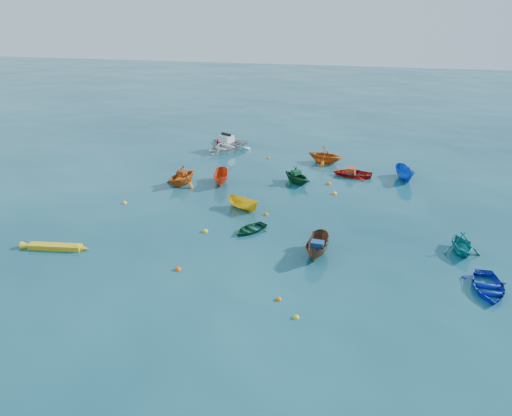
# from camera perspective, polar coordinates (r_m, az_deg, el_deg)

# --- Properties ---
(ground) EXTENTS (160.00, 160.00, 0.00)m
(ground) POSITION_cam_1_polar(r_m,az_deg,el_deg) (29.66, -1.95, -4.50)
(ground) COLOR #093646
(ground) RESTS_ON ground
(sampan_brown_mid) EXTENTS (1.47, 3.17, 1.18)m
(sampan_brown_mid) POSITION_cam_1_polar(r_m,az_deg,el_deg) (29.04, 7.00, -5.33)
(sampan_brown_mid) COLOR #57341F
(sampan_brown_mid) RESTS_ON ground
(dinghy_blue_se) EXTENTS (2.34, 3.22, 0.66)m
(dinghy_blue_se) POSITION_cam_1_polar(r_m,az_deg,el_deg) (28.18, 24.92, -8.56)
(dinghy_blue_se) COLOR #0D23AC
(dinghy_blue_se) RESTS_ON ground
(dinghy_orange_w) EXTENTS (3.56, 3.81, 1.62)m
(dinghy_orange_w) POSITION_cam_1_polar(r_m,az_deg,el_deg) (39.64, -8.42, 2.71)
(dinghy_orange_w) COLOR #C65A12
(dinghy_orange_w) RESTS_ON ground
(sampan_yellow_mid) EXTENTS (2.72, 2.00, 0.99)m
(sampan_yellow_mid) POSITION_cam_1_polar(r_m,az_deg,el_deg) (34.70, -1.44, -0.14)
(sampan_yellow_mid) COLOR yellow
(sampan_yellow_mid) RESTS_ON ground
(dinghy_green_e) EXTENTS (2.76, 2.91, 0.49)m
(dinghy_green_e) POSITION_cam_1_polar(r_m,az_deg,el_deg) (31.55, -0.68, -2.67)
(dinghy_green_e) COLOR #104825
(dinghy_green_e) RESTS_ON ground
(dinghy_cyan_se) EXTENTS (2.56, 2.84, 1.33)m
(dinghy_cyan_se) POSITION_cam_1_polar(r_m,az_deg,el_deg) (31.42, 22.32, -4.71)
(dinghy_cyan_se) COLOR teal
(dinghy_cyan_se) RESTS_ON ground
(sampan_orange_n) EXTENTS (1.63, 3.09, 1.13)m
(sampan_orange_n) POSITION_cam_1_polar(r_m,az_deg,el_deg) (39.54, -3.96, 2.86)
(sampan_orange_n) COLOR red
(sampan_orange_n) RESTS_ON ground
(dinghy_green_n) EXTENTS (3.59, 3.55, 1.43)m
(dinghy_green_n) POSITION_cam_1_polar(r_m,az_deg,el_deg) (39.57, 4.64, 2.85)
(dinghy_green_n) COLOR #114922
(dinghy_green_n) RESTS_ON ground
(dinghy_red_ne) EXTENTS (3.38, 2.57, 0.66)m
(dinghy_red_ne) POSITION_cam_1_polar(r_m,az_deg,el_deg) (41.77, 10.92, 3.63)
(dinghy_red_ne) COLOR red
(dinghy_red_ne) RESTS_ON ground
(sampan_blue_far) EXTENTS (1.78, 3.15, 1.15)m
(sampan_blue_far) POSITION_cam_1_polar(r_m,az_deg,el_deg) (41.97, 16.56, 3.15)
(sampan_blue_far) COLOR #0E4AB7
(sampan_blue_far) RESTS_ON ground
(dinghy_red_far) EXTENTS (2.50, 3.19, 0.60)m
(dinghy_red_far) POSITION_cam_1_polar(r_m,az_deg,el_deg) (50.24, -3.82, 7.40)
(dinghy_red_far) COLOR #A00D1A
(dinghy_red_far) RESTS_ON ground
(dinghy_orange_far) EXTENTS (3.72, 3.42, 1.64)m
(dinghy_orange_far) POSITION_cam_1_polar(r_m,az_deg,el_deg) (44.66, 7.89, 5.15)
(dinghy_orange_far) COLOR #C85A12
(dinghy_orange_far) RESTS_ON ground
(kayak_yellow) EXTENTS (3.88, 0.99, 0.39)m
(kayak_yellow) POSITION_cam_1_polar(r_m,az_deg,el_deg) (31.75, -21.95, -4.35)
(kayak_yellow) COLOR gold
(kayak_yellow) RESTS_ON ground
(motorboat_white) EXTENTS (5.19, 5.75, 1.58)m
(motorboat_white) POSITION_cam_1_polar(r_m,az_deg,el_deg) (47.96, -3.38, 6.63)
(motorboat_white) COLOR silver
(motorboat_white) RESTS_ON ground
(tarp_blue_a) EXTENTS (0.77, 0.61, 0.35)m
(tarp_blue_a) POSITION_cam_1_polar(r_m,az_deg,el_deg) (28.55, 7.02, -4.13)
(tarp_blue_a) COLOR navy
(tarp_blue_a) RESTS_ON sampan_brown_mid
(tarp_orange_a) EXTENTS (0.79, 0.70, 0.32)m
(tarp_orange_a) POSITION_cam_1_polar(r_m,az_deg,el_deg) (39.35, -8.46, 4.05)
(tarp_orange_a) COLOR #AF3B12
(tarp_orange_a) RESTS_ON dinghy_orange_w
(tarp_green_b) EXTENTS (0.83, 0.85, 0.33)m
(tarp_green_b) POSITION_cam_1_polar(r_m,az_deg,el_deg) (39.34, 4.58, 4.09)
(tarp_green_b) COLOR #134C25
(tarp_green_b) RESTS_ON dinghy_green_n
(tarp_orange_b) EXTENTS (0.64, 0.80, 0.36)m
(tarp_orange_b) POSITION_cam_1_polar(r_m,az_deg,el_deg) (41.62, 10.84, 4.30)
(tarp_orange_b) COLOR #CE4215
(tarp_orange_b) RESTS_ON dinghy_red_ne
(buoy_or_a) EXTENTS (0.36, 0.36, 0.36)m
(buoy_or_a) POSITION_cam_1_polar(r_m,az_deg,el_deg) (27.70, -8.92, -6.99)
(buoy_or_a) COLOR #E6550C
(buoy_or_a) RESTS_ON ground
(buoy_ye_a) EXTENTS (0.31, 0.31, 0.31)m
(buoy_ye_a) POSITION_cam_1_polar(r_m,az_deg,el_deg) (23.80, 4.61, -12.41)
(buoy_ye_a) COLOR yellow
(buoy_ye_a) RESTS_ON ground
(buoy_or_b) EXTENTS (0.30, 0.30, 0.30)m
(buoy_or_b) POSITION_cam_1_polar(r_m,az_deg,el_deg) (24.96, 2.59, -10.44)
(buoy_or_b) COLOR #D4660B
(buoy_or_b) RESTS_ON ground
(buoy_ye_b) EXTENTS (0.34, 0.34, 0.34)m
(buoy_ye_b) POSITION_cam_1_polar(r_m,az_deg,el_deg) (36.85, -14.80, 0.51)
(buoy_ye_b) COLOR yellow
(buoy_ye_b) RESTS_ON ground
(buoy_or_c) EXTENTS (0.32, 0.32, 0.32)m
(buoy_or_c) POSITION_cam_1_polar(r_m,az_deg,el_deg) (33.84, 1.13, -0.77)
(buoy_or_c) COLOR orange
(buoy_or_c) RESTS_ON ground
(buoy_ye_c) EXTENTS (0.37, 0.37, 0.37)m
(buoy_ye_c) POSITION_cam_1_polar(r_m,az_deg,el_deg) (31.63, -5.84, -2.73)
(buoy_ye_c) COLOR gold
(buoy_ye_c) RESTS_ON ground
(buoy_or_d) EXTENTS (0.39, 0.39, 0.39)m
(buoy_or_d) POSITION_cam_1_polar(r_m,az_deg,el_deg) (39.67, 8.29, 2.73)
(buoy_or_d) COLOR orange
(buoy_or_d) RESTS_ON ground
(buoy_ye_d) EXTENTS (0.34, 0.34, 0.34)m
(buoy_ye_d) POSITION_cam_1_polar(r_m,az_deg,el_deg) (41.05, -9.05, 3.41)
(buoy_ye_d) COLOR yellow
(buoy_ye_d) RESTS_ON ground
(buoy_or_e) EXTENTS (0.31, 0.31, 0.31)m
(buoy_or_e) POSITION_cam_1_polar(r_m,az_deg,el_deg) (45.41, 1.42, 5.68)
(buoy_or_e) COLOR orange
(buoy_or_e) RESTS_ON ground
(buoy_ye_e) EXTENTS (0.38, 0.38, 0.38)m
(buoy_ye_e) POSITION_cam_1_polar(r_m,az_deg,el_deg) (37.75, 8.93, 1.59)
(buoy_ye_e) COLOR gold
(buoy_ye_e) RESTS_ON ground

